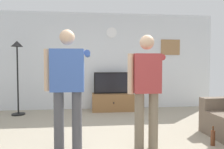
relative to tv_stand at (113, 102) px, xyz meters
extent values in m
cube|color=silver|center=(-0.24, 0.35, 1.12)|extent=(6.40, 0.10, 2.70)
cube|color=olive|center=(0.00, 0.00, 0.00)|extent=(1.11, 0.47, 0.46)
sphere|color=black|center=(0.00, -0.25, 0.02)|extent=(0.04, 0.04, 0.04)
cube|color=black|center=(0.00, 0.05, 0.52)|extent=(1.01, 0.06, 0.58)
cube|color=black|center=(0.00, 0.02, 0.52)|extent=(0.95, 0.01, 0.52)
cylinder|color=white|center=(0.00, 0.29, 1.93)|extent=(0.29, 0.03, 0.29)
cube|color=#997047|center=(1.72, 0.30, 1.53)|extent=(0.56, 0.04, 0.44)
cylinder|color=black|center=(-2.40, -0.23, -0.22)|extent=(0.32, 0.32, 0.03)
cylinder|color=black|center=(-2.40, -0.23, 0.63)|extent=(0.04, 0.04, 1.66)
cone|color=black|center=(-2.40, -0.23, 1.53)|extent=(0.28, 0.28, 0.14)
cylinder|color=#4C4C51|center=(-1.04, -2.61, 0.20)|extent=(0.14, 0.14, 0.87)
cylinder|color=#4C4C51|center=(-0.79, -2.61, 0.20)|extent=(0.14, 0.14, 0.87)
cube|color=#3F60AD|center=(-0.92, -2.61, 0.94)|extent=(0.46, 0.22, 0.59)
sphere|color=tan|center=(-0.92, -2.61, 1.40)|extent=(0.21, 0.21, 0.21)
cylinder|color=tan|center=(-1.19, -2.61, 0.94)|extent=(0.09, 0.09, 0.58)
cylinder|color=#3F60AD|center=(-0.64, -2.32, 1.18)|extent=(0.09, 0.58, 0.09)
cube|color=white|center=(-0.64, -2.00, 1.18)|extent=(0.04, 0.12, 0.04)
cylinder|color=#7A6B56|center=(0.11, -2.62, 0.19)|extent=(0.14, 0.14, 0.84)
cylinder|color=#7A6B56|center=(0.32, -2.62, 0.19)|extent=(0.14, 0.14, 0.84)
cube|color=#A53838|center=(0.21, -2.62, 0.89)|extent=(0.38, 0.22, 0.57)
sphere|color=tan|center=(0.21, -2.62, 1.34)|extent=(0.21, 0.21, 0.21)
cylinder|color=tan|center=(-0.02, -2.62, 0.88)|extent=(0.09, 0.09, 0.58)
cylinder|color=#A53838|center=(0.45, -2.33, 1.12)|extent=(0.09, 0.58, 0.09)
cube|color=white|center=(0.45, -2.01, 1.12)|extent=(0.04, 0.12, 0.04)
cube|color=#6B5B4C|center=(1.86, -1.96, 0.30)|extent=(0.86, 0.23, 0.22)
cylinder|color=#592D19|center=(1.27, -2.59, -0.12)|extent=(0.07, 0.07, 0.23)
cylinder|color=#4C2814|center=(1.27, -2.59, 0.03)|extent=(0.02, 0.02, 0.07)
camera|label=1|loc=(-0.60, -5.54, 1.01)|focal=33.08mm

